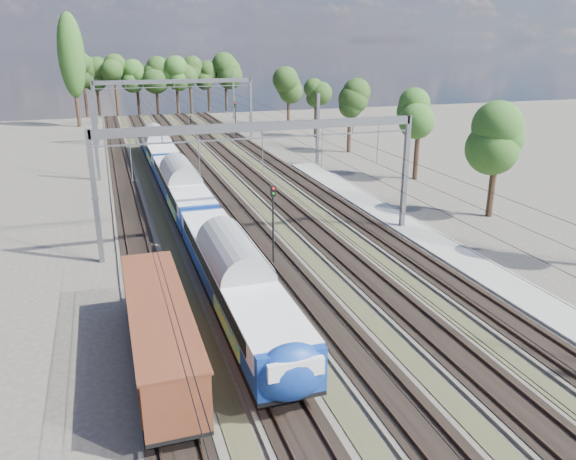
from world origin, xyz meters
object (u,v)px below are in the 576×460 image
object	(u,v)px
signal_near	(273,216)
signal_far	(236,118)
emu_train	(181,183)
worker	(191,120)
freight_boxcar	(160,330)

from	to	relation	value
signal_near	signal_far	world-z (taller)	signal_far
signal_near	emu_train	bearing A→B (deg)	112.01
signal_near	signal_far	bearing A→B (deg)	86.68
emu_train	worker	size ratio (longest dim) A/B	36.99
freight_boxcar	signal_near	distance (m)	13.61
emu_train	worker	world-z (taller)	emu_train
worker	signal_near	world-z (taller)	signal_near
worker	signal_near	size ratio (longest dim) A/B	0.31
signal_near	signal_far	distance (m)	47.69
freight_boxcar	worker	distance (m)	79.62
emu_train	signal_near	distance (m)	15.24
emu_train	freight_boxcar	world-z (taller)	emu_train
emu_train	signal_near	xyz separation A→B (m)	(4.00, -14.68, 0.91)
emu_train	signal_near	size ratio (longest dim) A/B	11.49
worker	signal_near	distance (m)	68.18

